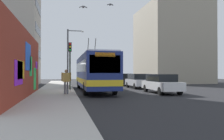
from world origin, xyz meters
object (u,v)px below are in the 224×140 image
object	(u,v)px
street_lamp	(70,53)
parked_car_black	(124,79)
city_bus	(94,71)
parked_car_silver	(138,81)
parked_car_dark_gray	(114,78)
pedestrian_at_curb	(66,79)
traffic_light	(70,58)
parked_car_white	(161,83)

from	to	relation	value
street_lamp	parked_car_black	bearing A→B (deg)	-72.13
city_bus	parked_car_silver	bearing A→B (deg)	-62.58
parked_car_dark_gray	pedestrian_at_curb	bearing A→B (deg)	157.59
parked_car_silver	pedestrian_at_curb	bearing A→B (deg)	130.05
parked_car_black	traffic_light	bearing A→B (deg)	137.84
parked_car_dark_gray	parked_car_silver	bearing A→B (deg)	180.00
pedestrian_at_curb	street_lamp	world-z (taller)	street_lamp
parked_car_dark_gray	pedestrian_at_curb	distance (m)	20.28
parked_car_black	traffic_light	distance (m)	11.18
traffic_light	street_lamp	xyz separation A→B (m)	(5.79, -0.12, 0.91)
parked_car_silver	parked_car_black	bearing A→B (deg)	-0.00
parked_car_white	pedestrian_at_curb	bearing A→B (deg)	93.75
pedestrian_at_curb	city_bus	bearing A→B (deg)	-33.66
parked_car_white	pedestrian_at_curb	world-z (taller)	pedestrian_at_curb
parked_car_dark_gray	traffic_light	world-z (taller)	traffic_light
city_bus	pedestrian_at_curb	xyz separation A→B (m)	(-3.80, 2.53, -0.61)
parked_car_dark_gray	traffic_light	size ratio (longest dim) A/B	1.01
parked_car_white	pedestrian_at_curb	size ratio (longest dim) A/B	2.62
city_bus	pedestrian_at_curb	distance (m)	4.61
parked_car_silver	pedestrian_at_curb	world-z (taller)	pedestrian_at_curb
city_bus	parked_car_black	bearing A→B (deg)	-31.50
pedestrian_at_curb	parked_car_silver	bearing A→B (deg)	-49.95
street_lamp	city_bus	bearing A→B (deg)	-161.78
traffic_light	street_lamp	bearing A→B (deg)	-1.22
parked_car_white	parked_car_dark_gray	bearing A→B (deg)	0.00
city_bus	parked_car_black	world-z (taller)	city_bus
city_bus	street_lamp	xyz separation A→B (m)	(6.16, 2.03, 2.15)
parked_car_dark_gray	parked_car_white	bearing A→B (deg)	-180.00
parked_car_silver	street_lamp	world-z (taller)	street_lamp
city_bus	parked_car_black	xyz separation A→B (m)	(8.49, -5.20, -1.00)
parked_car_dark_gray	street_lamp	distance (m)	11.81
pedestrian_at_curb	parked_car_dark_gray	bearing A→B (deg)	-22.41
parked_car_white	traffic_light	bearing A→B (deg)	63.51
parked_car_silver	street_lamp	distance (m)	8.61
parked_car_silver	parked_car_black	xyz separation A→B (m)	(5.79, -0.00, 0.00)
city_bus	parked_car_white	xyz separation A→B (m)	(-3.29, -5.20, -1.00)
city_bus	parked_car_dark_gray	world-z (taller)	city_bus
parked_car_white	parked_car_black	world-z (taller)	same
parked_car_white	city_bus	bearing A→B (deg)	57.64
parked_car_dark_gray	pedestrian_at_curb	world-z (taller)	pedestrian_at_curb
parked_car_white	parked_car_black	size ratio (longest dim) A/B	1.02
parked_car_silver	parked_car_dark_gray	world-z (taller)	same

